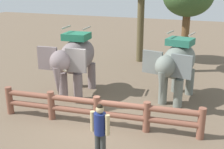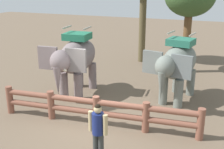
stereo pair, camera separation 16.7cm
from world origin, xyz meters
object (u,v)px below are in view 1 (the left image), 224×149
(elephant_center, at_px, (177,64))
(tourist_woman_in_black, at_px, (100,128))
(elephant_near_left, at_px, (75,59))
(log_fence, at_px, (97,109))

(elephant_center, relative_size, tourist_woman_in_black, 2.02)
(elephant_near_left, bearing_deg, elephant_center, 13.71)
(elephant_near_left, relative_size, elephant_center, 1.03)
(tourist_woman_in_black, bearing_deg, elephant_near_left, 125.96)
(log_fence, xyz_separation_m, elephant_center, (2.13, 3.13, 0.98))
(elephant_near_left, xyz_separation_m, elephant_center, (4.07, 0.99, -0.07))
(log_fence, xyz_separation_m, tourist_woman_in_black, (0.91, -1.79, 0.36))
(log_fence, relative_size, tourist_woman_in_black, 4.23)
(log_fence, bearing_deg, tourist_woman_in_black, -63.03)
(elephant_center, bearing_deg, log_fence, -124.33)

